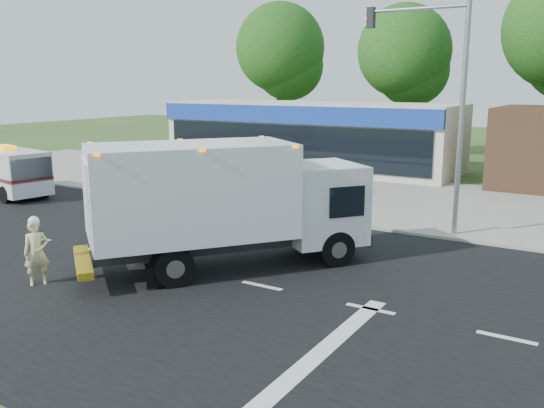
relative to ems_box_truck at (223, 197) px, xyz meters
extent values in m
plane|color=#385123|center=(1.76, -0.77, -2.07)|extent=(120.00, 120.00, 0.00)
cube|color=black|center=(1.76, -0.77, -2.07)|extent=(60.00, 14.00, 0.02)
cube|color=gray|center=(1.76, 7.43, -2.01)|extent=(60.00, 2.40, 0.12)
cube|color=gray|center=(1.76, 13.23, -2.06)|extent=(60.00, 9.00, 0.02)
cube|color=silver|center=(-7.24, -0.77, -2.06)|extent=(1.20, 0.15, 0.01)
cube|color=silver|center=(-4.24, -0.77, -2.06)|extent=(1.20, 0.15, 0.01)
cube|color=silver|center=(-1.24, -0.77, -2.06)|extent=(1.20, 0.15, 0.01)
cube|color=silver|center=(1.76, -0.77, -2.06)|extent=(1.20, 0.15, 0.01)
cube|color=silver|center=(4.76, -0.77, -2.06)|extent=(1.20, 0.15, 0.01)
cube|color=silver|center=(7.76, -0.77, -2.06)|extent=(1.20, 0.15, 0.01)
cube|color=silver|center=(4.76, -3.77, -2.06)|extent=(0.40, 7.00, 0.01)
cube|color=black|center=(-0.55, -0.70, -1.31)|extent=(4.22, 4.98, 0.38)
cube|color=silver|center=(1.84, 2.36, -0.38)|extent=(3.20, 3.17, 2.30)
cube|color=black|center=(2.48, 3.18, -0.16)|extent=(1.74, 1.41, 0.98)
cube|color=white|center=(-0.55, -0.70, 0.22)|extent=(5.43, 5.92, 2.57)
cube|color=silver|center=(-2.24, -2.87, 0.17)|extent=(1.77, 1.40, 2.08)
cube|color=yellow|center=(-2.36, -3.03, -1.47)|extent=(2.31, 1.91, 0.20)
cube|color=orange|center=(-0.55, -0.70, 1.48)|extent=(5.33, 5.78, 0.09)
cylinder|color=black|center=(1.05, 3.04, -1.55)|extent=(0.90, 1.03, 1.05)
cylinder|color=black|center=(2.69, 1.77, -1.55)|extent=(0.90, 1.03, 1.05)
cylinder|color=black|center=(-1.88, -0.63, -1.55)|extent=(0.90, 1.03, 1.05)
cylinder|color=black|center=(-0.15, -1.98, -1.55)|extent=(0.90, 1.03, 1.05)
imported|color=#C6BE84|center=(-3.32, -3.70, -1.21)|extent=(0.68, 0.76, 1.74)
sphere|color=white|center=(-3.32, -3.70, -0.37)|extent=(0.28, 0.28, 0.28)
cube|color=silver|center=(-14.94, 3.43, -0.87)|extent=(5.28, 2.79, 1.93)
cube|color=black|center=(-12.85, 3.06, -0.58)|extent=(1.09, 1.94, 0.97)
cube|color=orange|center=(-14.94, 3.43, 0.20)|extent=(1.24, 0.78, 0.19)
cube|color=#B30B10|center=(-14.94, 3.43, -1.06)|extent=(5.28, 2.79, 0.17)
cylinder|color=black|center=(-13.17, 4.00, -1.69)|extent=(0.80, 0.37, 0.77)
cylinder|color=black|center=(-13.48, 2.29, -1.69)|extent=(0.80, 0.37, 0.77)
cylinder|color=black|center=(-16.41, 4.58, -1.69)|extent=(0.80, 0.37, 0.77)
cube|color=beige|center=(-7.24, 19.23, -0.07)|extent=(18.00, 6.00, 4.00)
cube|color=#15369A|center=(-7.24, 16.18, 1.33)|extent=(18.00, 0.30, 1.00)
cube|color=black|center=(-7.24, 16.18, -0.47)|extent=(17.00, 0.12, 2.40)
cylinder|color=gray|center=(4.76, 6.83, 1.93)|extent=(0.18, 0.18, 8.00)
cylinder|color=gray|center=(3.06, 6.83, 5.53)|extent=(3.40, 0.12, 0.12)
cube|color=black|center=(1.46, 6.83, 5.33)|extent=(0.25, 0.25, 0.70)
cylinder|color=#332114|center=(-14.24, 27.23, 1.60)|extent=(0.56, 0.56, 7.35)
sphere|color=#184313|center=(-14.24, 27.23, 5.80)|extent=(6.93, 6.93, 6.93)
sphere|color=#184313|center=(-13.74, 27.73, 4.44)|extent=(5.46, 5.46, 5.46)
cylinder|color=#332114|center=(-4.24, 27.23, 1.36)|extent=(0.56, 0.56, 6.86)
sphere|color=#184313|center=(-4.24, 27.23, 5.28)|extent=(6.47, 6.47, 6.47)
sphere|color=#184313|center=(-3.74, 27.73, 4.00)|extent=(5.10, 5.10, 5.10)
camera|label=1|loc=(9.37, -12.76, 3.12)|focal=38.00mm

